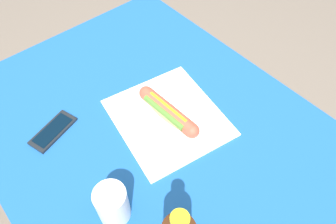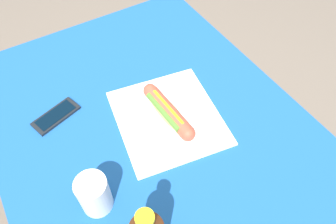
# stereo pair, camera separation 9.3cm
# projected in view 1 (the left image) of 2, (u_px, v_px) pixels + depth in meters

# --- Properties ---
(ground_plane) EXTENTS (6.00, 6.00, 0.00)m
(ground_plane) POSITION_uv_depth(u_px,v_px,m) (156.00, 214.00, 1.54)
(ground_plane) COLOR #6B6056
(ground_plane) RESTS_ON ground
(dining_table) EXTENTS (1.09, 0.87, 0.75)m
(dining_table) POSITION_uv_depth(u_px,v_px,m) (150.00, 148.00, 1.06)
(dining_table) COLOR brown
(dining_table) RESTS_ON ground
(paper_wrapper) EXTENTS (0.37, 0.35, 0.01)m
(paper_wrapper) POSITION_uv_depth(u_px,v_px,m) (168.00, 118.00, 0.96)
(paper_wrapper) COLOR white
(paper_wrapper) RESTS_ON dining_table
(hot_dog) EXTENTS (0.24, 0.06, 0.05)m
(hot_dog) POSITION_uv_depth(u_px,v_px,m) (168.00, 112.00, 0.93)
(hot_dog) COLOR #DBB26B
(hot_dog) RESTS_ON paper_wrapper
(cell_phone) EXTENTS (0.10, 0.15, 0.01)m
(cell_phone) POSITION_uv_depth(u_px,v_px,m) (53.00, 131.00, 0.92)
(cell_phone) COLOR black
(cell_phone) RESTS_ON dining_table
(drinking_cup) EXTENTS (0.08, 0.08, 0.11)m
(drinking_cup) POSITION_uv_depth(u_px,v_px,m) (112.00, 204.00, 0.74)
(drinking_cup) COLOR white
(drinking_cup) RESTS_ON dining_table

